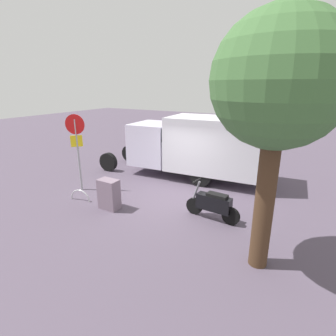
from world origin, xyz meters
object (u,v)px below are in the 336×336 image
at_px(box_truck_near, 196,144).
at_px(motorcycle, 213,204).
at_px(stop_sign, 77,141).
at_px(utility_cabinet, 109,194).
at_px(bike_rack_hoop, 81,200).
at_px(street_tree, 279,85).

distance_m(box_truck_near, motorcycle, 4.13).
distance_m(stop_sign, utility_cabinet, 2.72).
bearing_deg(motorcycle, stop_sign, 7.51).
bearing_deg(utility_cabinet, bike_rack_hoop, 1.81).
bearing_deg(box_truck_near, street_tree, 123.73).
height_order(box_truck_near, bike_rack_hoop, box_truck_near).
relative_size(box_truck_near, bike_rack_hoop, 9.28).
bearing_deg(bike_rack_hoop, utility_cabinet, -178.19).
distance_m(motorcycle, stop_sign, 5.71).
xyz_separation_m(box_truck_near, street_tree, (-3.80, 4.93, 2.52)).
bearing_deg(bike_rack_hoop, street_tree, 175.72).
bearing_deg(street_tree, box_truck_near, -52.39).
bearing_deg(motorcycle, street_tree, 142.60).
bearing_deg(street_tree, motorcycle, -42.12).
distance_m(box_truck_near, street_tree, 6.71).
distance_m(stop_sign, bike_rack_hoop, 2.30).
relative_size(box_truck_near, utility_cabinet, 7.58).
distance_m(motorcycle, bike_rack_hoop, 4.87).
bearing_deg(street_tree, utility_cabinet, -5.93).
bearing_deg(box_truck_near, utility_cabinet, 70.27).
relative_size(stop_sign, utility_cabinet, 2.91).
height_order(motorcycle, street_tree, street_tree).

